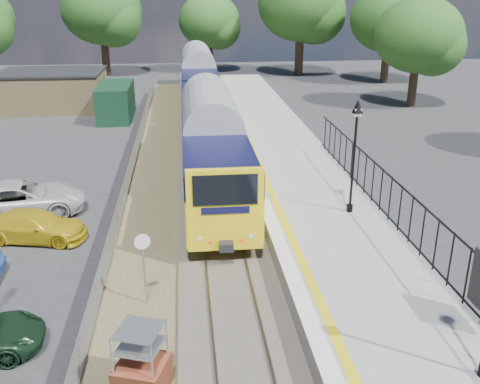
{
  "coord_description": "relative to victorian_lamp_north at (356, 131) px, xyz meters",
  "views": [
    {
      "loc": [
        -1.28,
        -13.58,
        9.48
      ],
      "look_at": [
        0.76,
        5.82,
        2.0
      ],
      "focal_mm": 40.0,
      "sensor_mm": 36.0,
      "label": 1
    }
  ],
  "objects": [
    {
      "name": "outbuilding",
      "position": [
        -16.21,
        25.21,
        -2.78
      ],
      "size": [
        10.8,
        10.1,
        3.12
      ],
      "color": "tan",
      "rests_on": "ground"
    },
    {
      "name": "ground",
      "position": [
        -5.3,
        -6.0,
        -4.3
      ],
      "size": [
        120.0,
        120.0,
        0.0
      ],
      "primitive_type": "plane",
      "color": "#2D2D30",
      "rests_on": "ground"
    },
    {
      "name": "track_bed",
      "position": [
        -5.77,
        3.67,
        -4.21
      ],
      "size": [
        5.9,
        80.0,
        0.29
      ],
      "color": "#473F38",
      "rests_on": "ground"
    },
    {
      "name": "victorian_lamp_north",
      "position": [
        0.0,
        0.0,
        0.0
      ],
      "size": [
        0.44,
        0.44,
        4.6
      ],
      "color": "black",
      "rests_on": "platform"
    },
    {
      "name": "car_white",
      "position": [
        -13.98,
        3.09,
        -3.51
      ],
      "size": [
        6.09,
        3.81,
        1.57
      ],
      "primitive_type": "imported",
      "rotation": [
        0.0,
        0.0,
        1.8
      ],
      "color": "silver",
      "rests_on": "ground"
    },
    {
      "name": "speed_sign",
      "position": [
        -8.01,
        -4.7,
        -2.63
      ],
      "size": [
        0.5,
        0.16,
        2.51
      ],
      "rotation": [
        0.0,
        0.0,
        0.26
      ],
      "color": "#999EA3",
      "rests_on": "ground"
    },
    {
      "name": "tree_line",
      "position": [
        -3.9,
        36.0,
        2.31
      ],
      "size": [
        56.8,
        43.8,
        11.88
      ],
      "color": "#332319",
      "rests_on": "ground"
    },
    {
      "name": "platform",
      "position": [
        -1.1,
        2.0,
        -3.85
      ],
      "size": [
        5.0,
        70.0,
        0.9
      ],
      "primitive_type": "cube",
      "color": "gray",
      "rests_on": "ground"
    },
    {
      "name": "platform_edge",
      "position": [
        -3.16,
        2.0,
        -3.39
      ],
      "size": [
        0.9,
        70.0,
        0.01
      ],
      "color": "silver",
      "rests_on": "platform"
    },
    {
      "name": "car_yellow",
      "position": [
        -12.7,
        0.53,
        -3.7
      ],
      "size": [
        4.39,
        2.48,
        1.2
      ],
      "primitive_type": "imported",
      "rotation": [
        0.0,
        0.0,
        1.37
      ],
      "color": "gold",
      "rests_on": "ground"
    },
    {
      "name": "train",
      "position": [
        -5.3,
        17.87,
        -1.96
      ],
      "size": [
        2.82,
        40.83,
        3.51
      ],
      "color": "yellow",
      "rests_on": "ground"
    },
    {
      "name": "brick_plinth",
      "position": [
        -7.86,
        -8.7,
        -3.38
      ],
      "size": [
        1.5,
        1.5,
        1.91
      ],
      "rotation": [
        0.0,
        0.0,
        -0.33
      ],
      "color": "brown",
      "rests_on": "ground"
    },
    {
      "name": "wire_fence",
      "position": [
        -9.5,
        6.0,
        -3.7
      ],
      "size": [
        0.06,
        52.0,
        1.2
      ],
      "color": "#999EA3",
      "rests_on": "ground"
    },
    {
      "name": "palisade_fence",
      "position": [
        1.25,
        -3.76,
        -2.46
      ],
      "size": [
        0.12,
        26.0,
        2.0
      ],
      "color": "black",
      "rests_on": "platform"
    }
  ]
}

